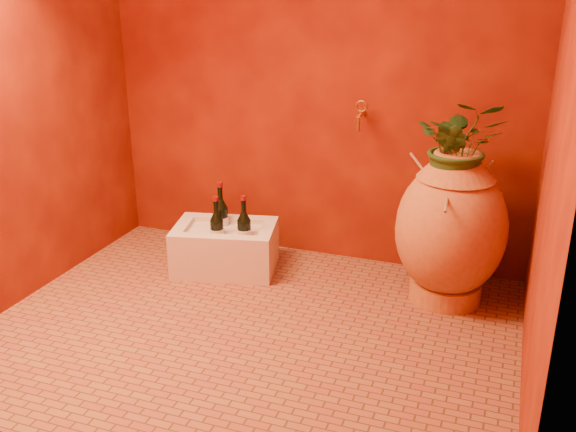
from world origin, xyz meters
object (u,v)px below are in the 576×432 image
at_px(stone_basin, 225,249).
at_px(wall_tap, 361,114).
at_px(amphora, 451,228).
at_px(wine_bottle_c, 244,232).
at_px(wine_bottle_b, 217,231).
at_px(wine_bottle_a, 221,219).

relative_size(stone_basin, wall_tap, 4.11).
bearing_deg(amphora, wine_bottle_c, -175.27).
bearing_deg(stone_basin, wall_tap, 25.68).
relative_size(amphora, wine_bottle_b, 2.52).
xyz_separation_m(amphora, wine_bottle_c, (-1.11, -0.09, -0.14)).
bearing_deg(amphora, wine_bottle_b, -174.13).
xyz_separation_m(stone_basin, wall_tap, (0.69, 0.33, 0.77)).
distance_m(amphora, wall_tap, 0.80).
bearing_deg(wall_tap, wine_bottle_c, -146.76).
bearing_deg(wine_bottle_a, wall_tap, 18.65).
bearing_deg(wine_bottle_b, amphora, 5.87).
xyz_separation_m(wine_bottle_c, wall_tap, (0.55, 0.36, 0.64)).
bearing_deg(wall_tap, stone_basin, -154.32).
height_order(stone_basin, wine_bottle_a, wine_bottle_a).
bearing_deg(stone_basin, wine_bottle_b, -101.60).
xyz_separation_m(stone_basin, wine_bottle_b, (-0.01, -0.07, 0.13)).
xyz_separation_m(amphora, wall_tap, (-0.56, 0.27, 0.50)).
height_order(amphora, wine_bottle_b, amphora).
bearing_deg(amphora, wine_bottle_a, 179.21).
xyz_separation_m(wine_bottle_a, wall_tap, (0.75, 0.25, 0.63)).
distance_m(wine_bottle_a, wine_bottle_c, 0.22).
xyz_separation_m(amphora, wine_bottle_b, (-1.26, -0.13, -0.14)).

